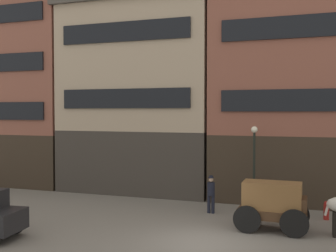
{
  "coord_description": "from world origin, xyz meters",
  "views": [
    {
      "loc": [
        3.63,
        -14.55,
        4.82
      ],
      "look_at": [
        -1.93,
        1.96,
        4.21
      ],
      "focal_mm": 43.84,
      "sensor_mm": 36.0,
      "label": 1
    }
  ],
  "objects_px": {
    "pedestrian_officer": "(211,193)",
    "streetlamp_curbside": "(254,156)",
    "fire_hydrant_curbside": "(326,210)",
    "cargo_wagon": "(273,203)"
  },
  "relations": [
    {
      "from": "pedestrian_officer",
      "to": "streetlamp_curbside",
      "type": "xyz_separation_m",
      "value": [
        1.88,
        1.09,
        1.69
      ]
    },
    {
      "from": "fire_hydrant_curbside",
      "to": "pedestrian_officer",
      "type": "bearing_deg",
      "value": -174.4
    },
    {
      "from": "cargo_wagon",
      "to": "streetlamp_curbside",
      "type": "height_order",
      "value": "streetlamp_curbside"
    },
    {
      "from": "cargo_wagon",
      "to": "pedestrian_officer",
      "type": "distance_m",
      "value": 3.65
    },
    {
      "from": "cargo_wagon",
      "to": "streetlamp_curbside",
      "type": "distance_m",
      "value": 3.66
    },
    {
      "from": "cargo_wagon",
      "to": "streetlamp_curbside",
      "type": "xyz_separation_m",
      "value": [
        -1.14,
        3.12,
        1.52
      ]
    },
    {
      "from": "pedestrian_officer",
      "to": "streetlamp_curbside",
      "type": "bearing_deg",
      "value": 29.97
    },
    {
      "from": "pedestrian_officer",
      "to": "fire_hydrant_curbside",
      "type": "distance_m",
      "value": 5.2
    },
    {
      "from": "cargo_wagon",
      "to": "fire_hydrant_curbside",
      "type": "bearing_deg",
      "value": 50.14
    },
    {
      "from": "cargo_wagon",
      "to": "fire_hydrant_curbside",
      "type": "height_order",
      "value": "cargo_wagon"
    }
  ]
}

